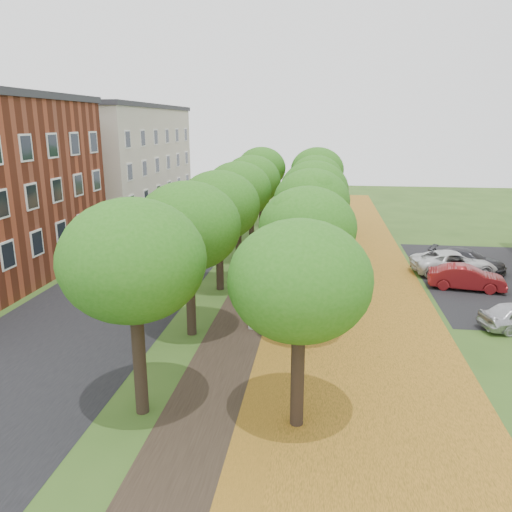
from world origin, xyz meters
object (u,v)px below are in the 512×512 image
(car_grey, at_px, (467,260))
(car_white, at_px, (454,263))
(car_red, at_px, (466,278))
(bench, at_px, (262,314))

(car_grey, distance_m, car_white, 1.30)
(car_red, height_order, car_white, car_white)
(bench, height_order, car_grey, car_grey)
(car_red, bearing_deg, car_white, 8.06)
(car_grey, bearing_deg, car_white, 156.02)
(car_red, xyz_separation_m, car_grey, (1.01, 3.74, -0.01))
(bench, xyz_separation_m, car_red, (10.39, 6.22, 0.20))
(car_white, bearing_deg, car_grey, -58.07)
(bench, distance_m, car_red, 12.12)
(car_grey, relative_size, car_white, 0.90)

